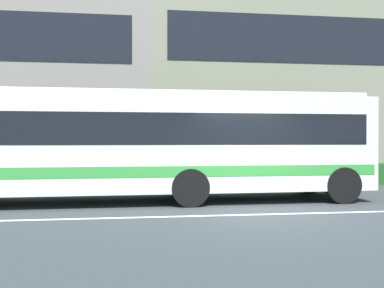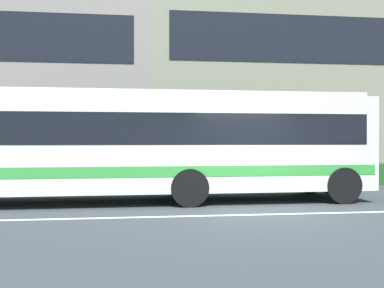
# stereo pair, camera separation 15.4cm
# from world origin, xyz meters

# --- Properties ---
(ground_plane) EXTENTS (160.00, 160.00, 0.00)m
(ground_plane) POSITION_xyz_m (0.00, 0.00, 0.00)
(ground_plane) COLOR #373C40
(lane_centre_line) EXTENTS (60.00, 0.16, 0.01)m
(lane_centre_line) POSITION_xyz_m (0.00, 0.00, 0.00)
(lane_centre_line) COLOR silver
(lane_centre_line) RESTS_ON ground_plane
(hedge_row_far) EXTENTS (15.49, 1.10, 0.81)m
(hedge_row_far) POSITION_xyz_m (1.09, 6.58, 0.41)
(hedge_row_far) COLOR #204E1E
(hedge_row_far) RESTS_ON ground_plane
(apartment_block_right) EXTENTS (19.06, 8.56, 11.35)m
(apartment_block_right) POSITION_xyz_m (7.47, 14.78, 5.68)
(apartment_block_right) COLOR gray
(apartment_block_right) RESTS_ON ground_plane
(transit_bus) EXTENTS (12.06, 2.78, 3.07)m
(transit_bus) POSITION_xyz_m (-2.27, 2.60, 1.70)
(transit_bus) COLOR silver
(transit_bus) RESTS_ON ground_plane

